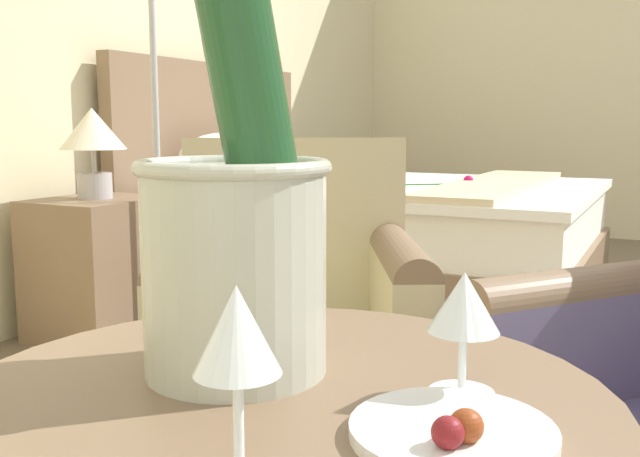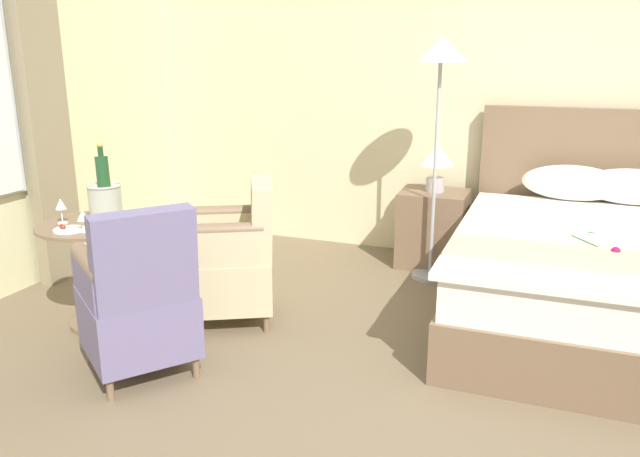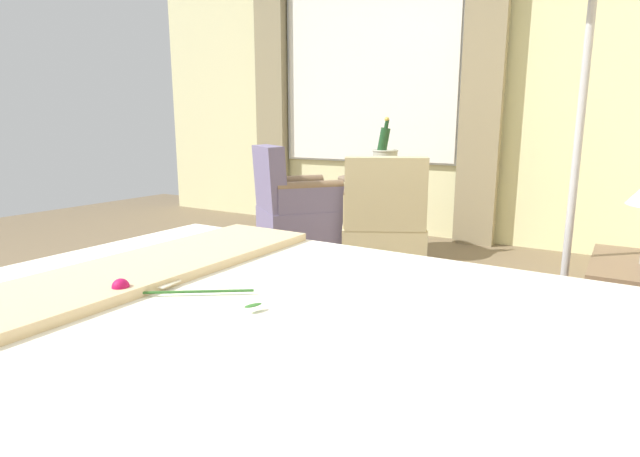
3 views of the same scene
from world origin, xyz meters
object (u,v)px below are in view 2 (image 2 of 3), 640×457
at_px(champagne_bucket, 105,197).
at_px(snack_plate, 68,229).
at_px(wine_glass_near_edge, 83,217).
at_px(armchair_by_window, 233,259).
at_px(nightstand, 433,229).
at_px(bedside_lamp, 436,158).
at_px(armchair_facing_bed, 138,301).
at_px(wine_glass_near_bucket, 61,206).
at_px(side_table_round, 98,262).
at_px(floor_lamp_brass, 440,71).
at_px(bed, 600,272).

height_order(champagne_bucket, snack_plate, champagne_bucket).
bearing_deg(wine_glass_near_edge, armchair_by_window, 39.80).
relative_size(nightstand, bedside_lamp, 1.57).
height_order(wine_glass_near_edge, armchair_facing_bed, armchair_facing_bed).
height_order(wine_glass_near_bucket, wine_glass_near_edge, wine_glass_near_bucket).
bearing_deg(snack_plate, armchair_by_window, 36.94).
bearing_deg(wine_glass_near_edge, snack_plate, -168.47).
distance_m(nightstand, snack_plate, 2.72).
height_order(armchair_by_window, armchair_facing_bed, armchair_facing_bed).
distance_m(bedside_lamp, wine_glass_near_bucket, 2.71).
bearing_deg(wine_glass_near_edge, nightstand, 51.57).
bearing_deg(champagne_bucket, armchair_by_window, 24.27).
xyz_separation_m(wine_glass_near_bucket, armchair_facing_bed, (0.79, -0.36, -0.36)).
xyz_separation_m(bedside_lamp, wine_glass_near_bucket, (-1.87, -1.96, -0.10)).
bearing_deg(bedside_lamp, champagne_bucket, -132.43).
distance_m(bedside_lamp, side_table_round, 2.58).
xyz_separation_m(champagne_bucket, snack_plate, (-0.07, -0.26, -0.14)).
bearing_deg(nightstand, floor_lamp_brass, -80.63).
bearing_deg(bedside_lamp, armchair_facing_bed, -115.13).
distance_m(wine_glass_near_bucket, snack_plate, 0.21).
xyz_separation_m(nightstand, champagne_bucket, (-1.66, -1.82, 0.51)).
bearing_deg(wine_glass_near_edge, bed, 24.34).
xyz_separation_m(bed, side_table_round, (-2.89, -1.11, 0.06)).
bearing_deg(bed, snack_plate, -156.05).
distance_m(champagne_bucket, armchair_facing_bed, 0.86).
bearing_deg(armchair_by_window, side_table_round, -152.45).
xyz_separation_m(champagne_bucket, wine_glass_near_bucket, (-0.21, -0.14, -0.04)).
relative_size(side_table_round, armchair_by_window, 0.75).
bearing_deg(side_table_round, bedside_lamp, 47.94).
distance_m(bed, bedside_lamp, 1.51).
bearing_deg(armchair_facing_bed, wine_glass_near_edge, 154.47).
relative_size(bed, wine_glass_near_bucket, 14.19).
distance_m(bedside_lamp, snack_plate, 2.70).
bearing_deg(champagne_bucket, wine_glass_near_edge, -82.30).
bearing_deg(armchair_facing_bed, nightstand, 64.87).
distance_m(side_table_round, champagne_bucket, 0.40).
height_order(floor_lamp_brass, snack_plate, floor_lamp_brass).
height_order(champagne_bucket, wine_glass_near_edge, champagne_bucket).
xyz_separation_m(bed, nightstand, (-1.19, 0.78, -0.05)).
bearing_deg(nightstand, armchair_facing_bed, -115.13).
height_order(bedside_lamp, champagne_bucket, champagne_bucket).
bearing_deg(floor_lamp_brass, snack_plate, -135.04).
xyz_separation_m(wine_glass_near_bucket, wine_glass_near_edge, (0.25, -0.10, -0.02)).
bearing_deg(bed, armchair_facing_bed, -145.99).
bearing_deg(wine_glass_near_bucket, nightstand, 46.22).
bearing_deg(wine_glass_near_bucket, bed, 21.04).
height_order(side_table_round, armchair_facing_bed, armchair_facing_bed).
distance_m(nightstand, floor_lamp_brass, 1.26).
bearing_deg(floor_lamp_brass, armchair_by_window, -130.27).
distance_m(side_table_round, armchair_by_window, 0.82).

